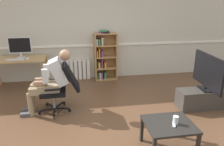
# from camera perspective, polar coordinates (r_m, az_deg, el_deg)

# --- Properties ---
(ground_plane) EXTENTS (18.00, 18.00, 0.00)m
(ground_plane) POSITION_cam_1_polar(r_m,az_deg,el_deg) (3.79, -0.12, -14.35)
(ground_plane) COLOR brown
(back_wall) EXTENTS (12.00, 0.13, 2.70)m
(back_wall) POSITION_cam_1_polar(r_m,az_deg,el_deg) (5.85, -4.45, 11.55)
(back_wall) COLOR beige
(back_wall) RESTS_ON ground_plane
(computer_desk) EXTENTS (1.28, 0.67, 0.76)m
(computer_desk) POSITION_cam_1_polar(r_m,az_deg,el_deg) (5.65, -23.52, 2.59)
(computer_desk) COLOR tan
(computer_desk) RESTS_ON ground_plane
(imac_monitor) EXTENTS (0.53, 0.14, 0.49)m
(imac_monitor) POSITION_cam_1_polar(r_m,az_deg,el_deg) (5.62, -23.23, 6.61)
(imac_monitor) COLOR silver
(imac_monitor) RESTS_ON computer_desk
(keyboard) EXTENTS (0.40, 0.12, 0.02)m
(keyboard) POSITION_cam_1_polar(r_m,az_deg,el_deg) (5.50, -24.34, 3.31)
(keyboard) COLOR silver
(keyboard) RESTS_ON computer_desk
(computer_mouse) EXTENTS (0.06, 0.10, 0.03)m
(computer_mouse) POSITION_cam_1_polar(r_m,az_deg,el_deg) (5.45, -21.46, 3.62)
(computer_mouse) COLOR white
(computer_mouse) RESTS_ON computer_desk
(bookshelf) EXTENTS (0.60, 0.29, 1.34)m
(bookshelf) POSITION_cam_1_polar(r_m,az_deg,el_deg) (5.80, -2.05, 4.35)
(bookshelf) COLOR #AD7F4C
(bookshelf) RESTS_ON ground_plane
(radiator) EXTENTS (0.88, 0.08, 0.54)m
(radiator) POSITION_cam_1_polar(r_m,az_deg,el_deg) (5.95, -10.10, 0.78)
(radiator) COLOR white
(radiator) RESTS_ON ground_plane
(office_chair) EXTENTS (0.82, 0.61, 0.96)m
(office_chair) POSITION_cam_1_polar(r_m,az_deg,el_deg) (4.22, -13.29, -3.30)
(office_chair) COLOR black
(office_chair) RESTS_ON ground_plane
(person_seated) EXTENTS (1.00, 0.40, 1.22)m
(person_seated) POSITION_cam_1_polar(r_m,az_deg,el_deg) (4.19, -15.98, -1.79)
(person_seated) COLOR #937F60
(person_seated) RESTS_ON ground_plane
(tv_stand) EXTENTS (1.07, 0.38, 0.38)m
(tv_stand) POSITION_cam_1_polar(r_m,az_deg,el_deg) (4.74, 23.15, -6.20)
(tv_stand) COLOR #3D3833
(tv_stand) RESTS_ON ground_plane
(tv_screen) EXTENTS (0.22, 1.04, 0.71)m
(tv_screen) POSITION_cam_1_polar(r_m,az_deg,el_deg) (4.55, 24.06, 0.29)
(tv_screen) COLOR black
(tv_screen) RESTS_ON tv_stand
(coffee_table) EXTENTS (0.67, 0.59, 0.44)m
(coffee_table) POSITION_cam_1_polar(r_m,az_deg,el_deg) (3.21, 14.86, -13.64)
(coffee_table) COLOR black
(coffee_table) RESTS_ON ground_plane
(drinking_glass) EXTENTS (0.08, 0.08, 0.12)m
(drinking_glass) POSITION_cam_1_polar(r_m,az_deg,el_deg) (3.16, 16.51, -11.89)
(drinking_glass) COLOR silver
(drinking_glass) RESTS_ON coffee_table
(spare_remote) EXTENTS (0.09, 0.15, 0.02)m
(spare_remote) POSITION_cam_1_polar(r_m,az_deg,el_deg) (3.15, 16.10, -12.95)
(spare_remote) COLOR white
(spare_remote) RESTS_ON coffee_table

